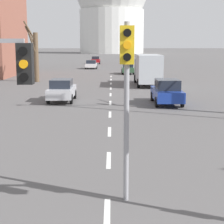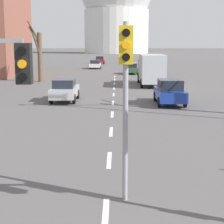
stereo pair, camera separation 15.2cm
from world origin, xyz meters
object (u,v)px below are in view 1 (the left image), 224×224
object	(u,v)px
sedan_far_left	(166,92)
sedan_mid_centre	(90,64)
traffic_signal_centre_tall	(126,78)
sedan_near_left	(127,68)
sedan_near_right	(61,90)
sedan_far_right	(95,60)
delivery_truck	(147,69)

from	to	relation	value
sedan_far_left	sedan_mid_centre	bearing A→B (deg)	100.85
traffic_signal_centre_tall	sedan_mid_centre	xyz separation A→B (m)	(-3.97, 55.36, -2.56)
traffic_signal_centre_tall	sedan_near_left	distance (m)	43.86
sedan_near_left	sedan_near_right	size ratio (longest dim) A/B	0.95
traffic_signal_centre_tall	sedan_far_right	bearing A→B (deg)	93.11
sedan_far_left	delivery_truck	distance (m)	12.21
sedan_near_right	delivery_truck	xyz separation A→B (m)	(7.36, 10.86, 0.86)
sedan_near_left	sedan_near_right	xyz separation A→B (m)	(-5.94, -25.92, 0.06)
sedan_far_right	sedan_near_left	bearing A→B (deg)	-78.25
sedan_far_left	sedan_near_right	bearing A→B (deg)	170.10
traffic_signal_centre_tall	sedan_far_left	xyz separation A→B (m)	(3.48, 16.51, -2.42)
sedan_near_left	traffic_signal_centre_tall	bearing A→B (deg)	-92.44
traffic_signal_centre_tall	sedan_mid_centre	world-z (taller)	traffic_signal_centre_tall
sedan_near_left	sedan_far_left	size ratio (longest dim) A/B	0.88
sedan_near_right	sedan_far_left	bearing A→B (deg)	-9.90
traffic_signal_centre_tall	sedan_far_right	distance (m)	71.53
sedan_near_left	sedan_far_right	size ratio (longest dim) A/B	1.01
sedan_near_right	delivery_truck	distance (m)	13.15
sedan_near_left	sedan_mid_centre	distance (m)	12.99
sedan_mid_centre	sedan_far_right	world-z (taller)	sedan_far_right
sedan_mid_centre	sedan_near_right	bearing A→B (deg)	-90.17
sedan_near_left	sedan_far_left	xyz separation A→B (m)	(1.61, -27.24, 0.10)
sedan_far_left	sedan_near_left	bearing A→B (deg)	93.39
delivery_truck	sedan_near_left	bearing A→B (deg)	95.36
sedan_near_right	delivery_truck	bearing A→B (deg)	55.90
sedan_near_left	sedan_mid_centre	world-z (taller)	sedan_near_left
sedan_mid_centre	delivery_truck	size ratio (longest dim) A/B	0.57
sedan_near_left	sedan_mid_centre	bearing A→B (deg)	116.66
sedan_far_right	delivery_truck	world-z (taller)	delivery_truck
traffic_signal_centre_tall	sedan_far_right	size ratio (longest dim) A/B	1.20
traffic_signal_centre_tall	sedan_near_right	size ratio (longest dim) A/B	1.12
sedan_near_right	sedan_far_right	size ratio (longest dim) A/B	1.07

